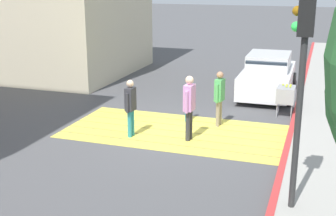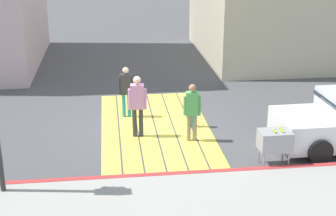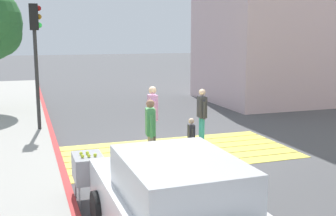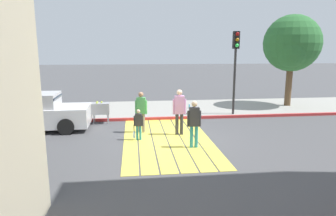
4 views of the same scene
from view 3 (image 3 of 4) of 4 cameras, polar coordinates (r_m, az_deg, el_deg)
ground_plane at (r=11.87m, az=1.45°, el=-6.02°), size 120.00×120.00×0.00m
crosswalk_stripes at (r=11.87m, az=1.45°, el=-5.99°), size 6.40×3.25×0.01m
curb_painted at (r=11.19m, az=-14.48°, el=-6.99°), size 0.16×40.00×0.13m
car_parked_near_curb at (r=6.27m, az=1.14°, el=-13.85°), size 2.03×4.32×1.57m
traffic_light_corner at (r=14.54m, az=-17.51°, el=8.60°), size 0.39×0.28×4.24m
tennis_ball_cart at (r=8.43m, az=-10.78°, el=-7.96°), size 0.56×0.80×1.02m
pedestrian_adult_lead at (r=12.77m, az=4.62°, el=-0.48°), size 0.23×0.48×1.65m
pedestrian_adult_trailing at (r=10.43m, az=-2.40°, el=-2.69°), size 0.27×0.49×1.69m
pedestrian_adult_side at (r=11.96m, az=-2.09°, el=-0.67°), size 0.26×0.53×1.82m
pedestrian_child_with_racket at (r=10.71m, az=3.19°, el=-4.16°), size 0.28×0.39×1.18m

